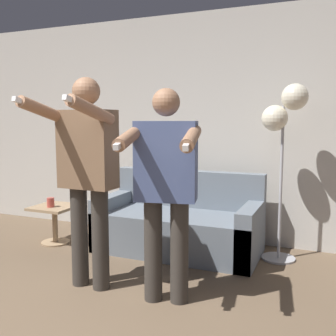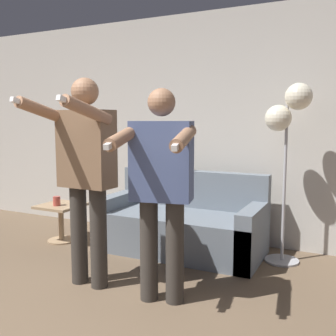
{
  "view_description": "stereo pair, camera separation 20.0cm",
  "coord_description": "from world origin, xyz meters",
  "views": [
    {
      "loc": [
        1.72,
        -1.26,
        1.4
      ],
      "look_at": [
        0.38,
        1.97,
        0.97
      ],
      "focal_mm": 42.0,
      "sensor_mm": 36.0,
      "label": 1
    },
    {
      "loc": [
        1.91,
        -1.17,
        1.4
      ],
      "look_at": [
        0.38,
        1.97,
        0.97
      ],
      "focal_mm": 42.0,
      "sensor_mm": 36.0,
      "label": 2
    }
  ],
  "objects": [
    {
      "name": "person_right",
      "position": [
        0.6,
        1.4,
        0.94
      ],
      "size": [
        0.62,
        0.75,
        1.63
      ],
      "rotation": [
        0.0,
        0.0,
        0.22
      ],
      "color": "#38332D",
      "rests_on": "ground_plane"
    },
    {
      "name": "wall_back",
      "position": [
        0.0,
        3.12,
        1.3
      ],
      "size": [
        10.0,
        0.05,
        2.6
      ],
      "color": "beige",
      "rests_on": "ground_plane"
    },
    {
      "name": "floor_lamp",
      "position": [
        1.29,
        2.69,
        1.39
      ],
      "size": [
        0.43,
        0.33,
        1.74
      ],
      "color": "#B2B2B7",
      "rests_on": "ground_plane"
    },
    {
      "name": "person_left",
      "position": [
        -0.1,
        1.4,
        1.02
      ],
      "size": [
        0.55,
        0.67,
        1.73
      ],
      "rotation": [
        0.0,
        0.0,
        -0.03
      ],
      "color": "#38332D",
      "rests_on": "ground_plane"
    },
    {
      "name": "couch",
      "position": [
        0.26,
        2.56,
        0.27
      ],
      "size": [
        1.71,
        0.8,
        0.83
      ],
      "color": "slate",
      "rests_on": "ground_plane"
    },
    {
      "name": "side_table",
      "position": [
        -1.13,
        2.26,
        0.31
      ],
      "size": [
        0.46,
        0.46,
        0.43
      ],
      "color": "#A38460",
      "rests_on": "ground_plane"
    },
    {
      "name": "cup",
      "position": [
        -1.13,
        2.2,
        0.48
      ],
      "size": [
        0.08,
        0.08,
        0.1
      ],
      "color": "#B7473D",
      "rests_on": "side_table"
    },
    {
      "name": "cat",
      "position": [
        0.05,
        2.86,
        0.9
      ],
      "size": [
        0.5,
        0.15,
        0.15
      ],
      "color": "#B7AD9E",
      "rests_on": "couch"
    }
  ]
}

